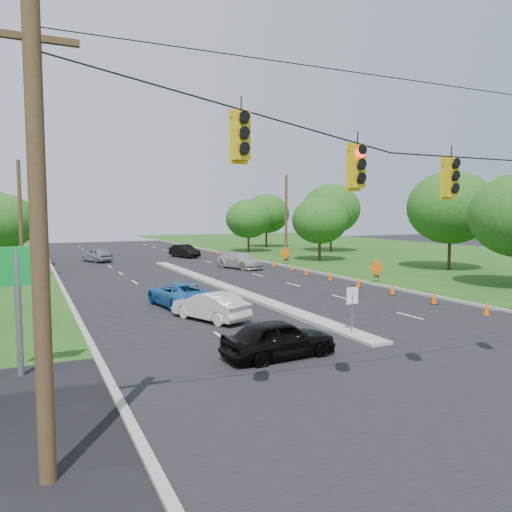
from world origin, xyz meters
name	(u,v)px	position (x,y,z in m)	size (l,w,h in m)	color
ground	(467,379)	(0.00, 0.00, 0.00)	(160.00, 160.00, 0.00)	black
cross_street	(467,379)	(0.00, 0.00, 0.00)	(160.00, 14.00, 0.02)	black
curb_left	(57,280)	(-10.10, 30.00, 0.00)	(0.25, 110.00, 0.16)	gray
curb_right	(289,267)	(10.10, 30.00, 0.00)	(0.25, 110.00, 0.16)	gray
median	(222,287)	(0.00, 21.00, 0.00)	(1.00, 34.00, 0.18)	gray
median_sign	(352,301)	(0.00, 6.00, 1.46)	(0.55, 0.06, 2.05)	gray
signal_span	(501,218)	(-0.05, -1.00, 4.97)	(25.60, 0.32, 9.00)	#422D1C
utility_pole_far_left	(21,221)	(-12.50, 30.00, 4.50)	(0.28, 0.28, 9.00)	#422D1C
utility_pole_far_right	(286,219)	(12.50, 35.00, 4.50)	(0.28, 0.28, 9.00)	#422D1C
cone_1	(486,309)	(8.47, 6.50, 0.35)	(0.32, 0.32, 0.70)	#FB4E00
cone_2	(434,298)	(8.47, 10.00, 0.35)	(0.32, 0.32, 0.70)	#FB4E00
cone_3	(392,289)	(8.47, 13.50, 0.35)	(0.32, 0.32, 0.70)	#FB4E00
cone_4	(358,282)	(8.47, 17.00, 0.35)	(0.32, 0.32, 0.70)	#FB4E00
cone_5	(330,276)	(8.47, 20.50, 0.35)	(0.32, 0.32, 0.70)	#FB4E00
cone_6	(306,271)	(8.47, 24.00, 0.35)	(0.32, 0.32, 0.70)	#FB4E00
cone_7	(292,267)	(9.07, 27.50, 0.35)	(0.32, 0.32, 0.70)	#FB4E00
cone_8	(274,263)	(9.07, 31.00, 0.35)	(0.32, 0.32, 0.70)	#FB4E00
cone_9	(258,260)	(9.07, 34.50, 0.35)	(0.32, 0.32, 0.70)	#FB4E00
cone_10	(244,257)	(9.07, 38.00, 0.35)	(0.32, 0.32, 0.70)	#FB4E00
cone_11	(232,255)	(9.07, 41.50, 0.35)	(0.32, 0.32, 0.70)	#FB4E00
cone_12	(221,252)	(9.07, 45.00, 0.35)	(0.32, 0.32, 0.70)	#FB4E00
cone_13	(211,250)	(9.07, 48.50, 0.35)	(0.32, 0.32, 0.70)	#FB4E00
work_sign_1	(377,269)	(10.80, 18.00, 1.09)	(1.27, 0.58, 1.37)	black
work_sign_2	(285,254)	(10.80, 32.00, 1.09)	(1.27, 0.58, 1.37)	black
tree_5	(3,221)	(-14.00, 40.00, 4.34)	(5.88, 5.88, 6.86)	black
tree_8	(451,207)	(22.00, 22.00, 5.58)	(7.56, 7.56, 8.82)	black
tree_9	(320,220)	(16.00, 34.00, 4.34)	(5.88, 5.88, 6.86)	black
tree_10	(331,209)	(24.00, 44.00, 5.58)	(7.56, 7.56, 8.82)	black
tree_11	(266,214)	(20.00, 55.00, 4.96)	(6.72, 6.72, 7.84)	black
tree_12	(248,219)	(14.00, 48.00, 4.34)	(5.88, 5.88, 6.86)	black
black_sedan	(279,339)	(-4.25, 4.42, 0.71)	(1.67, 4.16, 1.42)	black
white_sedan	(210,306)	(-4.33, 11.35, 0.69)	(1.45, 4.16, 1.37)	silver
blue_pickup	(179,294)	(-4.68, 15.41, 0.68)	(2.27, 4.92, 1.37)	#1C5EA5
silver_car_far	(240,260)	(5.61, 31.14, 0.74)	(2.07, 5.10, 1.48)	#A5A5A5
silver_car_oncoming	(97,255)	(-5.53, 42.91, 0.70)	(1.66, 4.12, 1.41)	gray
dark_car_receding	(184,251)	(4.29, 44.28, 0.74)	(1.57, 4.49, 1.48)	black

